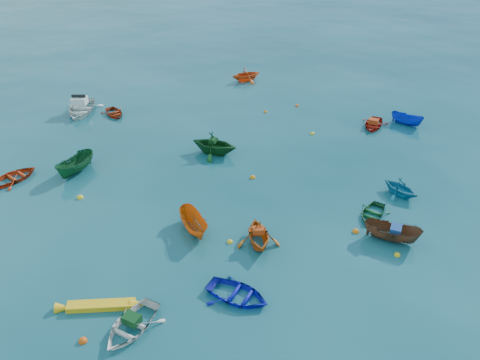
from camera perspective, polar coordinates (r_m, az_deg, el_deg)
ground at (r=26.47m, az=6.25°, el=-5.36°), size 160.00×160.00×0.00m
dinghy_blue_sw at (r=22.07m, az=-0.31°, el=-14.15°), size 3.29×3.66×0.62m
dinghy_white_near at (r=21.37m, az=-13.07°, el=-17.23°), size 3.64×3.27×0.62m
sampan_brown_mid at (r=26.46m, az=17.88°, el=-6.96°), size 2.55×3.13×1.16m
dinghy_orange_w at (r=24.98m, az=2.22°, el=-7.74°), size 3.30×3.46×1.41m
dinghy_green_e at (r=28.03m, az=15.78°, el=-4.17°), size 2.90×2.51×0.50m
dinghy_cyan_se at (r=30.41m, az=18.83°, el=-1.70°), size 2.14×2.44×1.23m
dinghy_red_nw at (r=33.63m, az=-25.70°, el=0.05°), size 3.44×2.86×0.62m
sampan_orange_n at (r=25.96m, az=-5.58°, el=-6.15°), size 1.65×3.13×1.15m
dinghy_green_n at (r=33.49m, az=-3.13°, el=3.27°), size 4.18×4.30×1.72m
dinghy_red_ne at (r=38.99m, az=15.90°, el=6.31°), size 3.48×3.17×0.59m
sampan_blue_far at (r=40.21m, az=19.56°, el=6.44°), size 1.71×2.79×1.01m
dinghy_red_far at (r=41.00m, az=-15.07°, el=7.68°), size 1.97×2.66×0.53m
dinghy_orange_far at (r=47.46m, az=0.74°, el=11.99°), size 3.34×3.01×1.55m
sampan_green_far at (r=32.92m, az=-19.21°, el=0.88°), size 3.44×2.71×1.26m
kayak_yellow at (r=22.52m, az=-16.52°, el=-14.69°), size 3.45×2.38×0.37m
motorboat_white at (r=42.29m, az=-18.75°, el=7.81°), size 5.01×5.32×1.50m
tarp_green_a at (r=21.06m, az=-13.06°, el=-16.18°), size 0.81×0.89×0.35m
tarp_blue_a at (r=26.01m, az=18.47°, el=-5.72°), size 0.92×0.86×0.36m
tarp_orange_a at (r=24.49m, az=2.24°, el=-6.13°), size 0.73×0.67×0.29m
tarp_green_b at (r=33.06m, az=-3.34°, el=4.84°), size 0.76×0.72×0.29m
tarp_orange_b at (r=38.71m, az=15.97°, el=6.89°), size 0.88×0.94×0.37m
buoy_or_a at (r=21.44m, az=-18.59°, el=-18.14°), size 0.37×0.37×0.37m
buoy_ye_a at (r=25.53m, az=18.60°, el=-8.70°), size 0.32×0.32×0.32m
buoy_or_b at (r=26.52m, az=13.91°, el=-6.15°), size 0.37×0.37×0.37m
buoy_or_c at (r=30.49m, az=1.54°, el=0.26°), size 0.37×0.37×0.37m
buoy_ye_c at (r=25.05m, az=-1.24°, el=-7.59°), size 0.32×0.32×0.32m
buoy_or_d at (r=41.66m, az=6.98°, el=8.93°), size 0.32×0.32×0.32m
buoy_ye_d at (r=30.10m, az=-18.89°, el=-2.08°), size 0.39×0.39×0.39m
buoy_or_e at (r=40.22m, az=3.11°, el=8.28°), size 0.31×0.31×0.31m
buoy_ye_e at (r=36.68m, az=8.79°, el=5.56°), size 0.35×0.35×0.35m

